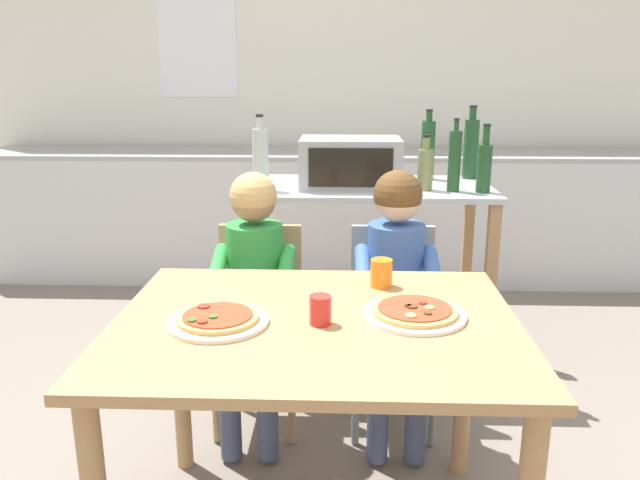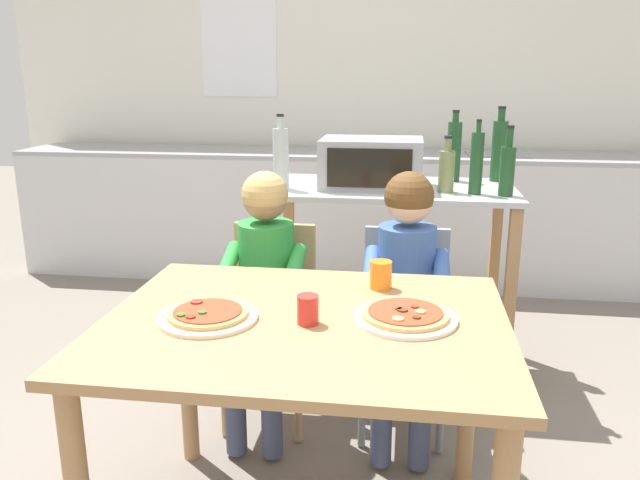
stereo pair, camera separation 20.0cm
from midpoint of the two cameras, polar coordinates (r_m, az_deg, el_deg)
The scene contains 20 objects.
ground_plane at distance 3.17m, azimuth -1.20°, elevation -11.61°, with size 12.07×12.07×0.00m, color slate.
back_wall_tiled at distance 4.70m, azimuth 0.04°, elevation 14.25°, with size 5.46×0.13×2.70m.
kitchen_counter at distance 4.40m, azimuth -0.11°, elevation 2.30°, with size 4.92×0.60×1.09m.
kitchen_island_cart at distance 3.01m, azimuth 2.48°, elevation -0.57°, with size 1.15×0.61×0.91m.
toaster_oven at distance 2.90m, azimuth 0.81°, elevation 7.12°, with size 0.46×0.33×0.22m.
bottle_dark_olive_oil at distance 3.13m, azimuth 8.06°, elevation 8.28°, with size 0.07×0.07×0.34m.
bottle_squat_spirits at distance 3.19m, azimuth 11.93°, elevation 8.31°, with size 0.07×0.07×0.36m.
bottle_slim_sauce at distance 2.83m, azimuth -7.52°, elevation 7.44°, with size 0.07×0.07×0.34m.
bottle_tall_green_wine at distance 2.82m, azimuth 12.90°, elevation 6.66°, with size 0.06×0.06×0.30m.
bottle_clear_vinegar at distance 2.82m, azimuth 10.26°, elevation 7.20°, with size 0.06×0.06×0.32m.
bottle_brown_beer at distance 2.83m, azimuth 7.65°, elevation 6.57°, with size 0.07×0.07×0.25m.
dining_table at distance 1.81m, azimuth -3.59°, elevation -10.60°, with size 1.14×0.89×0.76m.
dining_chair_left at distance 2.59m, azimuth -7.86°, elevation -6.48°, with size 0.36×0.36×0.81m.
dining_chair_right at distance 2.56m, azimuth 4.45°, elevation -6.65°, with size 0.36×0.36×0.81m.
child_in_green_shirt at distance 2.41m, azimuth -8.51°, elevation -3.44°, with size 0.32×0.42×1.04m.
child_in_blue_striped_shirt at distance 2.38m, azimuth 4.66°, elevation -3.33°, with size 0.32×0.42×1.05m.
pizza_plate_cream at distance 1.77m, azimuth -12.61°, elevation -7.21°, with size 0.28×0.28×0.03m.
pizza_plate_white at distance 1.78m, azimuth 5.51°, elevation -6.69°, with size 0.29×0.29×0.03m.
drinking_cup_red at distance 1.72m, azimuth -3.33°, elevation -6.49°, with size 0.06×0.06×0.08m, color red.
drinking_cup_orange at distance 2.01m, azimuth 2.82°, elevation -3.08°, with size 0.07×0.07×0.09m, color orange.
Camera 1 is at (0.07, -1.63, 1.43)m, focal length 34.87 mm.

